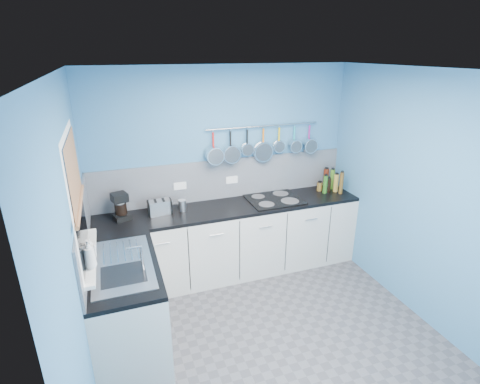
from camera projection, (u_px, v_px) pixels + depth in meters
floor at (270, 335)px, 3.71m from camera, size 3.20×3.00×0.02m
ceiling at (280, 69)px, 2.81m from camera, size 3.20×3.00×0.02m
wall_back at (223, 171)px, 4.59m from camera, size 3.20×0.02×2.50m
wall_front at (395, 337)px, 1.93m from camera, size 3.20×0.02×2.50m
wall_left at (76, 251)px, 2.76m from camera, size 0.02×3.00×2.50m
wall_right at (419, 197)px, 3.77m from camera, size 0.02×3.00×2.50m
backsplash_back at (224, 179)px, 4.61m from camera, size 3.20×0.02×0.50m
backsplash_left at (84, 229)px, 3.33m from camera, size 0.02×1.80×0.50m
cabinet_run_back at (232, 241)px, 4.61m from camera, size 3.20×0.60×0.86m
worktop_back at (231, 208)px, 4.45m from camera, size 3.20×0.60×0.04m
cabinet_run_left at (128, 308)px, 3.41m from camera, size 0.60×1.20×0.86m
worktop_left at (123, 266)px, 3.25m from camera, size 0.60×1.20×0.04m
window_frame at (77, 199)px, 2.92m from camera, size 0.01×1.00×1.10m
window_glass at (77, 199)px, 2.93m from camera, size 0.01×0.90×1.00m
bamboo_blind at (74, 172)px, 2.85m from camera, size 0.01×0.90×0.55m
window_sill at (89, 256)px, 3.12m from camera, size 0.10×0.98×0.03m
sink_unit at (122, 264)px, 3.24m from camera, size 0.50×0.95×0.01m
mixer_tap at (142, 258)px, 3.09m from camera, size 0.12×0.08×0.26m
socket_left at (180, 186)px, 4.43m from camera, size 0.15×0.01×0.09m
socket_right at (232, 180)px, 4.63m from camera, size 0.15×0.01×0.09m
pot_rail at (263, 126)px, 4.50m from camera, size 1.45×0.02×0.02m
soap_bottle_a at (89, 254)px, 2.88m from camera, size 0.12×0.12×0.24m
soap_bottle_b at (90, 247)px, 3.04m from camera, size 0.08×0.08×0.17m
paper_towel at (120, 207)px, 4.07m from camera, size 0.12×0.12×0.27m
coffee_maker at (121, 207)px, 4.06m from camera, size 0.21×0.23×0.30m
toaster at (160, 207)px, 4.21m from camera, size 0.26×0.17×0.16m
canister at (182, 205)px, 4.30m from camera, size 0.11×0.11×0.13m
hob at (274, 199)px, 4.64m from camera, size 0.65×0.57×0.01m
pan_0 at (213, 147)px, 4.37m from camera, size 0.21×0.12×0.40m
pan_1 at (231, 146)px, 4.44m from camera, size 0.22×0.09×0.41m
pan_2 at (247, 142)px, 4.49m from camera, size 0.16×0.06×0.35m
pan_3 at (263, 144)px, 4.57m from camera, size 0.25×0.06×0.44m
pan_4 at (279, 139)px, 4.62m from camera, size 0.15×0.05×0.34m
pan_5 at (294, 138)px, 4.69m from camera, size 0.17×0.09×0.36m
pan_6 at (309, 138)px, 4.76m from camera, size 0.19×0.10×0.38m
condiment_0 at (332, 179)px, 4.95m from camera, size 0.06×0.06×0.27m
condiment_1 at (326, 179)px, 4.94m from camera, size 0.07×0.07×0.28m
condiment_2 at (320, 187)px, 4.91m from camera, size 0.07×0.07×0.11m
condiment_3 at (336, 183)px, 4.87m from camera, size 0.06×0.06×0.23m
condiment_4 at (328, 185)px, 4.85m from camera, size 0.07×0.07×0.19m
condiment_5 at (325, 184)px, 4.81m from camera, size 0.06×0.06×0.23m
condiment_6 at (341, 183)px, 4.78m from camera, size 0.05×0.05×0.28m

